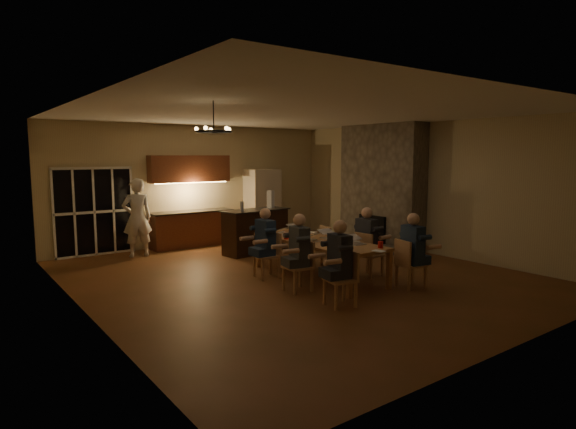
# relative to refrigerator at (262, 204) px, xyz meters

# --- Properties ---
(floor) EXTENTS (9.00, 9.00, 0.00)m
(floor) POSITION_rel_refrigerator_xyz_m (-1.90, -4.15, -1.00)
(floor) COLOR brown
(floor) RESTS_ON ground
(back_wall) EXTENTS (8.00, 0.04, 3.20)m
(back_wall) POSITION_rel_refrigerator_xyz_m (-1.90, 0.37, 0.60)
(back_wall) COLOR #C3B58A
(back_wall) RESTS_ON ground
(left_wall) EXTENTS (0.04, 9.00, 3.20)m
(left_wall) POSITION_rel_refrigerator_xyz_m (-5.92, -4.15, 0.60)
(left_wall) COLOR #C3B58A
(left_wall) RESTS_ON ground
(right_wall) EXTENTS (0.04, 9.00, 3.20)m
(right_wall) POSITION_rel_refrigerator_xyz_m (2.12, -4.15, 0.60)
(right_wall) COLOR #C3B58A
(right_wall) RESTS_ON ground
(ceiling) EXTENTS (8.00, 9.00, 0.04)m
(ceiling) POSITION_rel_refrigerator_xyz_m (-1.90, -4.15, 2.22)
(ceiling) COLOR white
(ceiling) RESTS_ON back_wall
(french_doors) EXTENTS (1.86, 0.08, 2.10)m
(french_doors) POSITION_rel_refrigerator_xyz_m (-4.60, 0.32, 0.05)
(french_doors) COLOR black
(french_doors) RESTS_ON ground
(fireplace) EXTENTS (0.58, 2.50, 3.20)m
(fireplace) POSITION_rel_refrigerator_xyz_m (1.80, -2.95, 0.60)
(fireplace) COLOR #6D6256
(fireplace) RESTS_ON ground
(kitchenette) EXTENTS (2.24, 0.68, 2.40)m
(kitchenette) POSITION_rel_refrigerator_xyz_m (-2.20, 0.05, 0.20)
(kitchenette) COLOR brown
(kitchenette) RESTS_ON ground
(refrigerator) EXTENTS (0.90, 0.68, 2.00)m
(refrigerator) POSITION_rel_refrigerator_xyz_m (0.00, 0.00, 0.00)
(refrigerator) COLOR beige
(refrigerator) RESTS_ON ground
(dining_table) EXTENTS (1.10, 2.96, 0.75)m
(dining_table) POSITION_rel_refrigerator_xyz_m (-1.63, -4.47, -0.62)
(dining_table) COLOR #BA764A
(dining_table) RESTS_ON ground
(bar_island) EXTENTS (1.81, 0.89, 1.08)m
(bar_island) POSITION_rel_refrigerator_xyz_m (-1.32, -1.71, -0.46)
(bar_island) COLOR black
(bar_island) RESTS_ON ground
(chair_left_near) EXTENTS (0.52, 0.52, 0.89)m
(chair_left_near) POSITION_rel_refrigerator_xyz_m (-2.53, -6.11, -0.55)
(chair_left_near) COLOR tan
(chair_left_near) RESTS_ON ground
(chair_left_mid) EXTENTS (0.46, 0.46, 0.89)m
(chair_left_mid) POSITION_rel_refrigerator_xyz_m (-2.55, -5.02, -0.55)
(chair_left_mid) COLOR tan
(chair_left_mid) RESTS_ON ground
(chair_left_far) EXTENTS (0.48, 0.48, 0.89)m
(chair_left_far) POSITION_rel_refrigerator_xyz_m (-2.46, -3.90, -0.55)
(chair_left_far) COLOR tan
(chair_left_far) RESTS_ON ground
(chair_right_near) EXTENTS (0.52, 0.52, 0.89)m
(chair_right_near) POSITION_rel_refrigerator_xyz_m (-0.76, -6.07, -0.55)
(chair_right_near) COLOR tan
(chair_right_near) RESTS_ON ground
(chair_right_mid) EXTENTS (0.48, 0.48, 0.89)m
(chair_right_mid) POSITION_rel_refrigerator_xyz_m (-0.75, -5.03, -0.55)
(chair_right_mid) COLOR tan
(chair_right_mid) RESTS_ON ground
(chair_right_far) EXTENTS (0.51, 0.51, 0.89)m
(chair_right_far) POSITION_rel_refrigerator_xyz_m (-0.75, -3.94, -0.55)
(chair_right_far) COLOR tan
(chair_right_far) RESTS_ON ground
(person_left_near) EXTENTS (0.69, 0.69, 1.38)m
(person_left_near) POSITION_rel_refrigerator_xyz_m (-2.48, -6.04, -0.31)
(person_left_near) COLOR #23262D
(person_left_near) RESTS_ON ground
(person_right_near) EXTENTS (0.69, 0.69, 1.38)m
(person_right_near) POSITION_rel_refrigerator_xyz_m (-0.78, -6.12, -0.31)
(person_right_near) COLOR #1C2F47
(person_right_near) RESTS_ON ground
(person_left_mid) EXTENTS (0.71, 0.71, 1.38)m
(person_left_mid) POSITION_rel_refrigerator_xyz_m (-2.50, -5.01, -0.31)
(person_left_mid) COLOR #363C40
(person_left_mid) RESTS_ON ground
(person_right_mid) EXTENTS (0.61, 0.61, 1.38)m
(person_right_mid) POSITION_rel_refrigerator_xyz_m (-0.77, -4.95, -0.31)
(person_right_mid) COLOR #23262D
(person_right_mid) RESTS_ON ground
(person_left_far) EXTENTS (0.61, 0.61, 1.38)m
(person_left_far) POSITION_rel_refrigerator_xyz_m (-2.47, -3.88, -0.31)
(person_left_far) COLOR #1C2F47
(person_left_far) RESTS_ON ground
(standing_person) EXTENTS (0.73, 0.52, 1.87)m
(standing_person) POSITION_rel_refrigerator_xyz_m (-3.83, -0.44, -0.06)
(standing_person) COLOR silver
(standing_person) RESTS_ON ground
(chandelier) EXTENTS (0.54, 0.54, 0.03)m
(chandelier) POSITION_rel_refrigerator_xyz_m (-4.23, -5.17, 1.75)
(chandelier) COLOR black
(chandelier) RESTS_ON ceiling
(laptop_a) EXTENTS (0.42, 0.42, 0.23)m
(laptop_a) POSITION_rel_refrigerator_xyz_m (-1.92, -5.49, -0.14)
(laptop_a) COLOR silver
(laptop_a) RESTS_ON dining_table
(laptop_b) EXTENTS (0.33, 0.29, 0.23)m
(laptop_b) POSITION_rel_refrigerator_xyz_m (-1.37, -5.29, -0.14)
(laptop_b) COLOR silver
(laptop_b) RESTS_ON dining_table
(laptop_c) EXTENTS (0.41, 0.39, 0.23)m
(laptop_c) POSITION_rel_refrigerator_xyz_m (-1.83, -4.44, -0.14)
(laptop_c) COLOR silver
(laptop_c) RESTS_ON dining_table
(laptop_d) EXTENTS (0.32, 0.28, 0.23)m
(laptop_d) POSITION_rel_refrigerator_xyz_m (-1.32, -4.47, -0.14)
(laptop_d) COLOR silver
(laptop_d) RESTS_ON dining_table
(laptop_e) EXTENTS (0.39, 0.37, 0.23)m
(laptop_e) POSITION_rel_refrigerator_xyz_m (-1.79, -3.44, -0.14)
(laptop_e) COLOR silver
(laptop_e) RESTS_ON dining_table
(laptop_f) EXTENTS (0.37, 0.34, 0.23)m
(laptop_f) POSITION_rel_refrigerator_xyz_m (-1.35, -3.46, -0.14)
(laptop_f) COLOR silver
(laptop_f) RESTS_ON dining_table
(mug_front) EXTENTS (0.07, 0.07, 0.10)m
(mug_front) POSITION_rel_refrigerator_xyz_m (-1.68, -4.88, -0.20)
(mug_front) COLOR white
(mug_front) RESTS_ON dining_table
(mug_mid) EXTENTS (0.09, 0.09, 0.10)m
(mug_mid) POSITION_rel_refrigerator_xyz_m (-1.48, -3.89, -0.20)
(mug_mid) COLOR white
(mug_mid) RESTS_ON dining_table
(mug_back) EXTENTS (0.08, 0.08, 0.10)m
(mug_back) POSITION_rel_refrigerator_xyz_m (-1.92, -3.72, -0.20)
(mug_back) COLOR white
(mug_back) RESTS_ON dining_table
(redcup_near) EXTENTS (0.09, 0.09, 0.12)m
(redcup_near) POSITION_rel_refrigerator_xyz_m (-1.27, -5.79, -0.19)
(redcup_near) COLOR #B9100C
(redcup_near) RESTS_ON dining_table
(redcup_mid) EXTENTS (0.09, 0.09, 0.12)m
(redcup_mid) POSITION_rel_refrigerator_xyz_m (-2.08, -4.04, -0.19)
(redcup_mid) COLOR #B9100C
(redcup_mid) RESTS_ON dining_table
(can_silver) EXTENTS (0.06, 0.06, 0.12)m
(can_silver) POSITION_rel_refrigerator_xyz_m (-1.61, -5.15, -0.19)
(can_silver) COLOR #B2B2B7
(can_silver) RESTS_ON dining_table
(can_cola) EXTENTS (0.06, 0.06, 0.12)m
(can_cola) POSITION_rel_refrigerator_xyz_m (-1.76, -3.12, -0.19)
(can_cola) COLOR #3F0F0C
(can_cola) RESTS_ON dining_table
(plate_near) EXTENTS (0.28, 0.28, 0.02)m
(plate_near) POSITION_rel_refrigerator_xyz_m (-1.28, -5.10, -0.24)
(plate_near) COLOR white
(plate_near) RESTS_ON dining_table
(plate_left) EXTENTS (0.26, 0.26, 0.02)m
(plate_left) POSITION_rel_refrigerator_xyz_m (-1.91, -5.42, -0.24)
(plate_left) COLOR white
(plate_left) RESTS_ON dining_table
(plate_far) EXTENTS (0.26, 0.26, 0.02)m
(plate_far) POSITION_rel_refrigerator_xyz_m (-1.21, -3.74, -0.24)
(plate_far) COLOR white
(plate_far) RESTS_ON dining_table
(notepad) EXTENTS (0.18, 0.23, 0.01)m
(notepad) POSITION_rel_refrigerator_xyz_m (-1.52, -5.98, -0.24)
(notepad) COLOR white
(notepad) RESTS_ON dining_table
(bar_bottle) EXTENTS (0.09, 0.09, 0.24)m
(bar_bottle) POSITION_rel_refrigerator_xyz_m (-1.79, -1.85, 0.20)
(bar_bottle) COLOR #99999E
(bar_bottle) RESTS_ON bar_island
(bar_blender) EXTENTS (0.18, 0.18, 0.44)m
(bar_blender) POSITION_rel_refrigerator_xyz_m (-0.85, -1.68, 0.30)
(bar_blender) COLOR silver
(bar_blender) RESTS_ON bar_island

